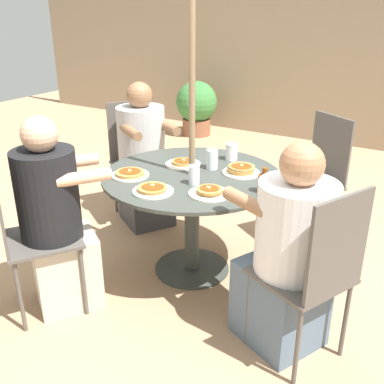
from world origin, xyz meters
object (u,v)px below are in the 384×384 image
object	(u,v)px
syrup_bottle	(264,183)
diner_south	(56,224)
pancake_plate_a	(130,174)
potted_shrub	(196,106)
diner_west	(288,259)
coffee_cup	(232,152)
pancake_plate_e	(153,190)
patio_table	(192,194)
pancake_plate_d	(241,170)
pancake_plate_c	(183,163)
drinking_glass_b	(212,159)
patio_chair_east	(136,153)
patio_chair_south	(24,229)
patio_chair_north	(317,172)
pancake_plate_b	(209,192)
diner_east	(144,162)
patio_chair_west	(316,269)
drinking_glass_a	(194,175)

from	to	relation	value
syrup_bottle	diner_south	bearing A→B (deg)	-145.37
pancake_plate_a	potted_shrub	xyz separation A→B (m)	(-1.42, 3.23, -0.32)
diner_west	coffee_cup	xyz separation A→B (m)	(-0.70, 0.74, 0.25)
coffee_cup	pancake_plate_e	bearing A→B (deg)	-99.83
patio_table	pancake_plate_d	world-z (taller)	pancake_plate_d
pancake_plate_c	syrup_bottle	distance (m)	0.67
pancake_plate_e	drinking_glass_b	distance (m)	0.54
patio_chair_east	patio_chair_south	bearing A→B (deg)	44.12
patio_chair_north	pancake_plate_b	size ratio (longest dim) A/B	4.03
pancake_plate_d	drinking_glass_b	xyz separation A→B (m)	(-0.20, -0.02, 0.04)
patio_chair_south	diner_west	world-z (taller)	diner_west
diner_east	potted_shrub	world-z (taller)	diner_east
pancake_plate_e	patio_chair_north	bearing A→B (deg)	64.12
patio_chair_north	pancake_plate_a	bearing A→B (deg)	84.19
diner_south	pancake_plate_a	world-z (taller)	diner_south
pancake_plate_b	drinking_glass_b	distance (m)	0.44
patio_table	patio_chair_west	distance (m)	1.04
diner_east	coffee_cup	bearing A→B (deg)	116.91
patio_table	patio_chair_south	distance (m)	1.04
pancake_plate_d	pancake_plate_e	xyz separation A→B (m)	(-0.31, -0.54, -0.01)
diner_west	potted_shrub	distance (m)	4.20
pancake_plate_d	pancake_plate_e	world-z (taller)	pancake_plate_d
pancake_plate_c	pancake_plate_e	distance (m)	0.50
drinking_glass_a	patio_chair_west	bearing A→B (deg)	-18.91
syrup_bottle	patio_chair_south	bearing A→B (deg)	-142.63
coffee_cup	diner_west	bearing A→B (deg)	-46.74
patio_table	potted_shrub	bearing A→B (deg)	120.08
drinking_glass_a	potted_shrub	xyz separation A→B (m)	(-1.83, 3.14, -0.36)
pancake_plate_d	syrup_bottle	size ratio (longest dim) A/B	1.60
patio_chair_west	syrup_bottle	bearing A→B (deg)	72.90
patio_chair_west	drinking_glass_b	distance (m)	1.09
pancake_plate_c	pancake_plate_d	size ratio (longest dim) A/B	1.00
drinking_glass_a	pancake_plate_e	bearing A→B (deg)	-121.82
diner_west	coffee_cup	size ratio (longest dim) A/B	9.86
diner_south	drinking_glass_a	distance (m)	0.85
patio_chair_north	drinking_glass_a	world-z (taller)	patio_chair_north
diner_east	pancake_plate_b	distance (m)	1.22
pancake_plate_e	coffee_cup	bearing A→B (deg)	80.17
diner_east	pancake_plate_e	bearing A→B (deg)	71.80
drinking_glass_a	potted_shrub	size ratio (longest dim) A/B	0.16
patio_chair_north	diner_west	distance (m)	1.26
patio_chair_west	drinking_glass_a	xyz separation A→B (m)	(-0.85, 0.29, 0.22)
patio_chair_west	pancake_plate_d	size ratio (longest dim) A/B	4.03
pancake_plate_a	diner_south	bearing A→B (deg)	-108.29
pancake_plate_d	drinking_glass_a	bearing A→B (deg)	-117.58
patio_chair_west	pancake_plate_d	bearing A→B (deg)	73.11
diner_south	syrup_bottle	distance (m)	1.22
pancake_plate_b	patio_chair_south	bearing A→B (deg)	-142.58
diner_south	diner_west	size ratio (longest dim) A/B	1.03
pancake_plate_a	pancake_plate_b	bearing A→B (deg)	-0.18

